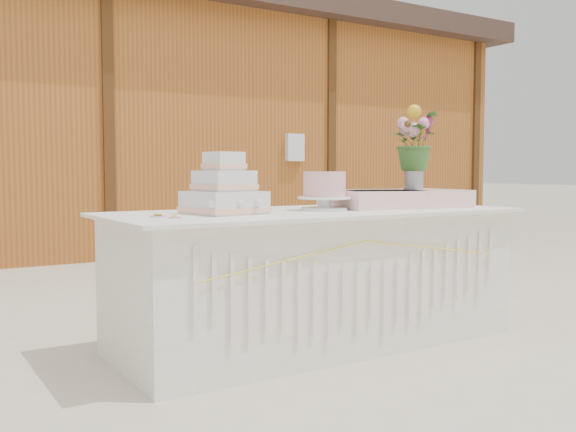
{
  "coord_description": "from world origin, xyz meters",
  "views": [
    {
      "loc": [
        -2.08,
        -3.02,
        0.99
      ],
      "look_at": [
        0.0,
        0.3,
        0.72
      ],
      "focal_mm": 40.0,
      "sensor_mm": 36.0,
      "label": 1
    }
  ],
  "objects": [
    {
      "name": "ground",
      "position": [
        0.0,
        0.0,
        0.0
      ],
      "size": [
        80.0,
        80.0,
        0.0
      ],
      "primitive_type": "plane",
      "color": "beige",
      "rests_on": "ground"
    },
    {
      "name": "barn",
      "position": [
        -0.01,
        5.99,
        1.68
      ],
      "size": [
        12.6,
        4.6,
        3.3
      ],
      "color": "#97561F",
      "rests_on": "ground"
    },
    {
      "name": "cake_table",
      "position": [
        0.0,
        -0.0,
        0.39
      ],
      "size": [
        2.4,
        1.0,
        0.77
      ],
      "color": "white",
      "rests_on": "ground"
    },
    {
      "name": "wedding_cake",
      "position": [
        -0.58,
        0.01,
        0.88
      ],
      "size": [
        0.41,
        0.41,
        0.32
      ],
      "rotation": [
        0.0,
        0.0,
        0.16
      ],
      "color": "silver",
      "rests_on": "cake_table"
    },
    {
      "name": "pink_cake_stand",
      "position": [
        0.04,
        -0.02,
        0.89
      ],
      "size": [
        0.31,
        0.31,
        0.22
      ],
      "color": "white",
      "rests_on": "cake_table"
    },
    {
      "name": "satin_runner",
      "position": [
        0.61,
        0.0,
        0.82
      ],
      "size": [
        0.9,
        0.58,
        0.11
      ],
      "primitive_type": "cube",
      "rotation": [
        0.0,
        0.0,
        -0.11
      ],
      "color": "beige",
      "rests_on": "cake_table"
    },
    {
      "name": "flower_vase",
      "position": [
        0.75,
        0.0,
        0.96
      ],
      "size": [
        0.12,
        0.12,
        0.17
      ],
      "primitive_type": "cylinder",
      "color": "#A8A8AD",
      "rests_on": "satin_runner"
    },
    {
      "name": "bouquet",
      "position": [
        0.75,
        0.0,
        1.23
      ],
      "size": [
        0.42,
        0.4,
        0.37
      ],
      "primitive_type": "imported",
      "rotation": [
        0.0,
        0.0,
        0.42
      ],
      "color": "#356026",
      "rests_on": "flower_vase"
    },
    {
      "name": "loose_flowers",
      "position": [
        -0.96,
        0.0,
        0.78
      ],
      "size": [
        0.24,
        0.34,
        0.02
      ],
      "primitive_type": null,
      "rotation": [
        0.0,
        0.0,
        -0.37
      ],
      "color": "pink",
      "rests_on": "cake_table"
    }
  ]
}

